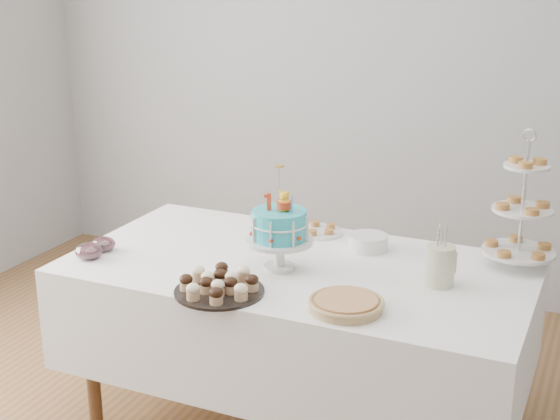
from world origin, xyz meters
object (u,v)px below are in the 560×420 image
at_px(plate_stack, 368,242).
at_px(birthday_cake, 279,242).
at_px(table, 298,313).
at_px(utensil_pitcher, 441,264).
at_px(pie, 346,304).
at_px(tiered_stand, 522,210).
at_px(cupcake_tray, 219,283).
at_px(jam_bowl_b, 104,244).
at_px(jam_bowl_a, 89,251).
at_px(pastry_plate, 318,230).

bearing_deg(plate_stack, birthday_cake, -125.35).
height_order(table, utensil_pitcher, utensil_pitcher).
relative_size(pie, tiered_stand, 0.48).
height_order(table, cupcake_tray, cupcake_tray).
bearing_deg(pie, cupcake_tray, -174.19).
distance_m(cupcake_tray, jam_bowl_b, 0.71).
height_order(plate_stack, utensil_pitcher, utensil_pitcher).
xyz_separation_m(tiered_stand, jam_bowl_a, (-1.68, -0.66, -0.21)).
height_order(table, birthday_cake, birthday_cake).
height_order(birthday_cake, plate_stack, birthday_cake).
relative_size(pastry_plate, jam_bowl_a, 2.01).
bearing_deg(table, tiered_stand, 22.79).
distance_m(pie, pastry_plate, 0.85).
distance_m(table, pastry_plate, 0.47).
height_order(pie, pastry_plate, pie).
xyz_separation_m(table, jam_bowl_b, (-0.84, -0.20, 0.26)).
distance_m(table, utensil_pitcher, 0.67).
bearing_deg(plate_stack, table, -126.67).
distance_m(pie, tiered_stand, 0.89).
height_order(birthday_cake, jam_bowl_a, birthday_cake).
bearing_deg(jam_bowl_a, pastry_plate, 42.51).
distance_m(tiered_stand, jam_bowl_a, 1.82).
relative_size(tiered_stand, jam_bowl_a, 5.02).
xyz_separation_m(pie, utensil_pitcher, (0.26, 0.37, 0.06)).
bearing_deg(jam_bowl_a, table, 20.05).
relative_size(tiered_stand, plate_stack, 3.37).
xyz_separation_m(table, pie, (0.34, -0.35, 0.25)).
distance_m(table, cupcake_tray, 0.51).
distance_m(birthday_cake, cupcake_tray, 0.34).
bearing_deg(plate_stack, pie, -78.98).
bearing_deg(pastry_plate, plate_stack, -22.13).
bearing_deg(table, utensil_pitcher, 1.84).
height_order(birthday_cake, tiered_stand, tiered_stand).
distance_m(tiered_stand, utensil_pitcher, 0.44).
bearing_deg(birthday_cake, tiered_stand, 18.87).
xyz_separation_m(table, pastry_plate, (-0.07, 0.40, 0.24)).
relative_size(table, jam_bowl_b, 18.38).
relative_size(table, utensil_pitcher, 7.74).
distance_m(pie, jam_bowl_b, 1.19).
distance_m(birthday_cake, tiered_stand, 1.00).
height_order(cupcake_tray, utensil_pitcher, utensil_pitcher).
bearing_deg(pastry_plate, pie, -61.60).
height_order(birthday_cake, utensil_pitcher, birthday_cake).
height_order(pastry_plate, jam_bowl_b, jam_bowl_b).
height_order(plate_stack, jam_bowl_b, plate_stack).
bearing_deg(birthday_cake, utensil_pitcher, 1.81).
bearing_deg(pastry_plate, utensil_pitcher, -29.96).
height_order(cupcake_tray, tiered_stand, tiered_stand).
xyz_separation_m(pastry_plate, utensil_pitcher, (0.66, -0.38, 0.07)).
relative_size(tiered_stand, utensil_pitcher, 2.35).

